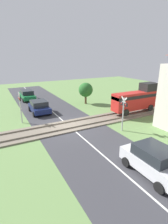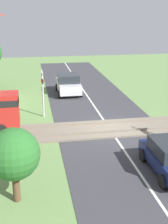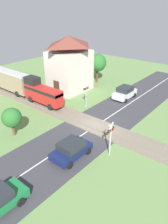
# 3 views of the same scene
# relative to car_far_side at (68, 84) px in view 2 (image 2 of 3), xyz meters

# --- Properties ---
(ground_plane) EXTENTS (60.00, 60.00, 0.00)m
(ground_plane) POSITION_rel_car_far_side_xyz_m (-8.58, -1.44, -0.86)
(ground_plane) COLOR #66894C
(road_surface) EXTENTS (48.00, 6.40, 0.02)m
(road_surface) POSITION_rel_car_far_side_xyz_m (-8.58, -1.44, -0.85)
(road_surface) COLOR #38383D
(road_surface) RESTS_ON ground_plane
(track_bed) EXTENTS (2.80, 48.00, 0.24)m
(track_bed) POSITION_rel_car_far_side_xyz_m (-8.58, -1.44, -0.79)
(track_bed) COLOR #756B5B
(track_bed) RESTS_ON ground_plane
(car_far_side) EXTENTS (3.74, 1.96, 1.68)m
(car_far_side) POSITION_rel_car_far_side_xyz_m (0.00, 0.00, 0.00)
(car_far_side) COLOR silver
(car_far_side) RESTS_ON ground_plane
(crossing_signal_east_approach) EXTENTS (0.90, 0.18, 3.13)m
(crossing_signal_east_approach) POSITION_rel_car_far_side_xyz_m (-5.49, 2.35, 1.14)
(crossing_signal_east_approach) COLOR #B7B7B7
(crossing_signal_east_approach) RESTS_ON ground_plane
(tree_roadside_hedge) EXTENTS (1.94, 1.94, 2.91)m
(tree_roadside_hedge) POSITION_rel_car_far_side_xyz_m (-15.03, 3.82, 1.07)
(tree_roadside_hedge) COLOR brown
(tree_roadside_hedge) RESTS_ON ground_plane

